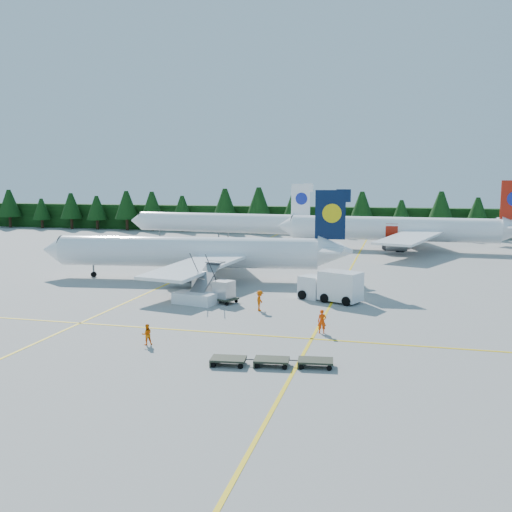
% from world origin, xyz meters
% --- Properties ---
extents(ground, '(320.00, 320.00, 0.00)m').
position_xyz_m(ground, '(0.00, 0.00, 0.00)').
color(ground, '#9E9D98').
rests_on(ground, ground).
extents(taxi_stripe_a, '(0.25, 120.00, 0.01)m').
position_xyz_m(taxi_stripe_a, '(-14.00, 20.00, 0.01)').
color(taxi_stripe_a, yellow).
rests_on(taxi_stripe_a, ground).
extents(taxi_stripe_b, '(0.25, 120.00, 0.01)m').
position_xyz_m(taxi_stripe_b, '(6.00, 20.00, 0.01)').
color(taxi_stripe_b, yellow).
rests_on(taxi_stripe_b, ground).
extents(taxi_stripe_cross, '(80.00, 0.25, 0.01)m').
position_xyz_m(taxi_stripe_cross, '(0.00, -6.00, 0.01)').
color(taxi_stripe_cross, yellow).
rests_on(taxi_stripe_cross, ground).
extents(treeline_hedge, '(220.00, 4.00, 6.00)m').
position_xyz_m(treeline_hedge, '(0.00, 82.00, 3.00)').
color(treeline_hedge, black).
rests_on(treeline_hedge, ground).
extents(airliner_navy, '(37.76, 30.90, 11.00)m').
position_xyz_m(airliner_navy, '(-13.52, 16.77, 3.31)').
color(airliner_navy, white).
rests_on(airliner_navy, ground).
extents(airliner_red, '(41.61, 34.20, 12.09)m').
position_xyz_m(airliner_red, '(10.55, 53.18, 3.64)').
color(airliner_red, white).
rests_on(airliner_red, ground).
extents(airliner_far_left, '(39.21, 6.88, 11.40)m').
position_xyz_m(airliner_far_left, '(-25.26, 61.92, 3.57)').
color(airliner_far_left, white).
rests_on(airliner_far_left, ground).
extents(airstairs, '(4.57, 6.21, 3.79)m').
position_xyz_m(airstairs, '(-7.03, 4.03, 0.82)').
color(airstairs, white).
rests_on(airstairs, ground).
extents(service_truck, '(6.83, 4.68, 3.11)m').
position_xyz_m(service_truck, '(5.70, 8.43, 1.54)').
color(service_truck, white).
rests_on(service_truck, ground).
extents(dolly_train, '(8.11, 2.70, 0.13)m').
position_xyz_m(dolly_train, '(4.39, -13.02, 0.43)').
color(dolly_train, '#2E3325').
rests_on(dolly_train, ground).
extents(uld_pair, '(5.66, 4.17, 1.88)m').
position_xyz_m(uld_pair, '(-5.81, 5.56, 1.26)').
color(uld_pair, '#2E3325').
rests_on(uld_pair, ground).
extents(crew_a, '(0.75, 0.54, 1.92)m').
position_xyz_m(crew_a, '(6.53, -4.15, 0.96)').
color(crew_a, '#F74005').
rests_on(crew_a, ground).
extents(crew_b, '(0.97, 0.92, 1.57)m').
position_xyz_m(crew_b, '(-5.70, -10.50, 0.79)').
color(crew_b, orange).
rests_on(crew_b, ground).
extents(crew_c, '(0.55, 0.81, 1.94)m').
position_xyz_m(crew_c, '(-0.15, 2.28, 0.97)').
color(crew_c, '#FF5F05').
rests_on(crew_c, ground).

